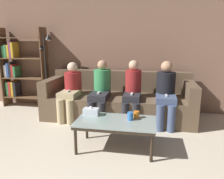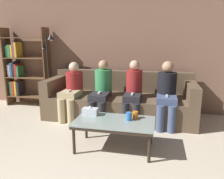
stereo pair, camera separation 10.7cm
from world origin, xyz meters
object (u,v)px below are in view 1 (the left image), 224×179
object	(u,v)px
seated_person_mid_left	(101,89)
seated_person_right_end	(166,91)
bookshelf	(18,69)
coffee_table	(116,123)
seated_person_mid_right	(132,91)
couch	(118,101)
tissue_box	(91,112)
seated_person_left_end	(71,89)
standing_lamp	(46,64)
cup_near_left	(130,116)
cup_near_right	(136,115)

from	to	relation	value
seated_person_mid_left	seated_person_right_end	distance (m)	1.16
bookshelf	coffee_table	bearing A→B (deg)	-33.37
bookshelf	seated_person_mid_right	bearing A→B (deg)	-12.31
bookshelf	seated_person_right_end	world-z (taller)	bookshelf
seated_person_right_end	couch	bearing A→B (deg)	165.57
tissue_box	seated_person_right_end	distance (m)	1.43
coffee_table	seated_person_left_end	size ratio (longest dim) A/B	1.01
coffee_table	seated_person_mid_left	size ratio (longest dim) A/B	0.97
coffee_table	standing_lamp	world-z (taller)	standing_lamp
tissue_box	seated_person_left_end	world-z (taller)	seated_person_left_end
standing_lamp	seated_person_mid_left	size ratio (longest dim) A/B	1.44
bookshelf	couch	bearing A→B (deg)	-8.21
seated_person_mid_left	seated_person_mid_right	world-z (taller)	seated_person_mid_right
seated_person_left_end	standing_lamp	bearing A→B (deg)	148.29
cup_near_left	cup_near_right	size ratio (longest dim) A/B	1.13
coffee_table	cup_near_left	bearing A→B (deg)	17.07
coffee_table	cup_near_left	xyz separation A→B (m)	(0.19, 0.06, 0.10)
coffee_table	cup_near_left	world-z (taller)	cup_near_left
bookshelf	seated_person_mid_left	size ratio (longest dim) A/B	1.56
cup_near_left	cup_near_right	bearing A→B (deg)	50.88
cup_near_left	cup_near_right	xyz separation A→B (m)	(0.07, 0.09, -0.01)
couch	coffee_table	bearing A→B (deg)	-82.69
bookshelf	seated_person_left_end	size ratio (longest dim) A/B	1.63
coffee_table	cup_near_left	size ratio (longest dim) A/B	9.77
couch	cup_near_right	xyz separation A→B (m)	(0.43, -1.14, 0.15)
coffee_table	bookshelf	size ratio (longest dim) A/B	0.62
bookshelf	seated_person_right_end	size ratio (longest dim) A/B	1.55
seated_person_mid_left	couch	bearing A→B (deg)	39.75
seated_person_left_end	seated_person_right_end	distance (m)	1.74
standing_lamp	seated_person_mid_left	distance (m)	1.39
cup_near_right	bookshelf	size ratio (longest dim) A/B	0.06
cup_near_left	tissue_box	xyz separation A→B (m)	(-0.58, 0.10, -0.00)
cup_near_left	standing_lamp	bearing A→B (deg)	143.19
seated_person_mid_left	seated_person_right_end	bearing A→B (deg)	0.86
seated_person_mid_left	cup_near_right	bearing A→B (deg)	-51.44
couch	bookshelf	bearing A→B (deg)	171.79
couch	seated_person_mid_right	size ratio (longest dim) A/B	2.49
tissue_box	seated_person_mid_left	size ratio (longest dim) A/B	0.20
couch	cup_near_left	bearing A→B (deg)	-73.92
tissue_box	seated_person_right_end	world-z (taller)	seated_person_right_end
bookshelf	seated_person_right_end	xyz separation A→B (m)	(3.17, -0.56, -0.24)
cup_near_left	seated_person_left_end	world-z (taller)	seated_person_left_end
couch	seated_person_mid_right	bearing A→B (deg)	-38.92
cup_near_right	standing_lamp	size ratio (longest dim) A/B	0.06
standing_lamp	seated_person_right_end	world-z (taller)	standing_lamp
cup_near_right	tissue_box	bearing A→B (deg)	179.54
couch	seated_person_right_end	world-z (taller)	seated_person_right_end
cup_near_right	seated_person_mid_left	xyz separation A→B (m)	(-0.72, 0.90, 0.13)
couch	tissue_box	world-z (taller)	couch
couch	seated_person_left_end	distance (m)	0.94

